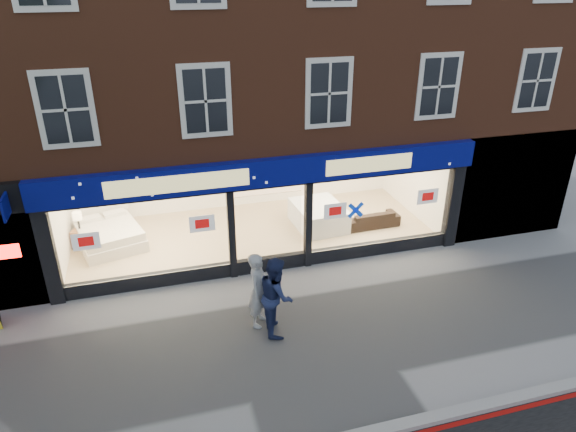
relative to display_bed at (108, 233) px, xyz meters
name	(u,v)px	position (x,y,z in m)	size (l,w,h in m)	color
ground	(304,338)	(4.34, -5.70, -0.44)	(120.00, 120.00, 0.00)	gray
showroom_floor	(254,233)	(4.34, -0.45, -0.39)	(11.00, 4.50, 0.10)	tan
building	(234,3)	(4.32, 1.24, 6.23)	(19.00, 8.26, 10.30)	brown
display_bed	(108,233)	(0.00, 0.00, 0.00)	(2.26, 2.52, 1.20)	beige
bedside_table	(82,238)	(-0.76, 0.00, -0.06)	(0.45, 0.45, 0.55)	brown
mattress_stack	(318,216)	(6.40, -0.60, 0.02)	(1.55, 1.91, 0.72)	silver
sofa	(371,218)	(8.04, -1.05, -0.08)	(1.76, 0.69, 0.51)	black
pedestrian_grey	(259,290)	(3.49, -4.88, 0.49)	(0.67, 0.44, 1.85)	#96999D
pedestrian_blue	(276,295)	(3.82, -5.23, 0.51)	(0.91, 0.71, 1.88)	#192248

